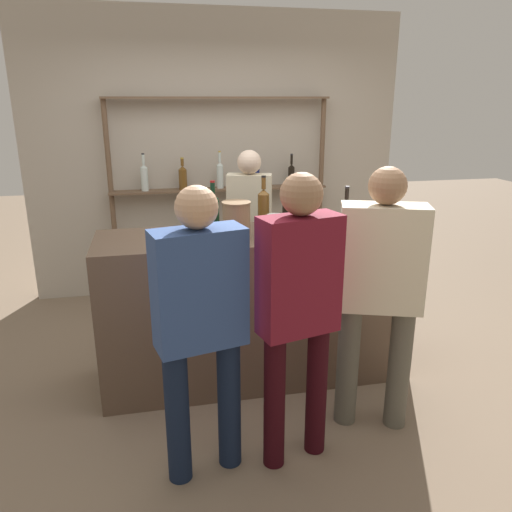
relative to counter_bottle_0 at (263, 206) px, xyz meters
The scene contains 16 objects.
ground_plane 1.25m from the counter_bottle_0, 115.46° to the right, with size 16.00×16.00×0.00m, color #7A6651.
bar_counter 0.72m from the counter_bottle_0, 115.46° to the right, with size 2.17×0.65×1.09m, color brown.
back_wall 1.73m from the counter_bottle_0, 93.31° to the left, with size 3.77×0.12×2.80m, color #B2A899.
back_shelf 1.54m from the counter_bottle_0, 94.21° to the left, with size 2.18×0.18×1.99m.
counter_bottle_0 is the anchor object (origin of this frame).
counter_bottle_1 0.28m from the counter_bottle_0, 27.18° to the right, with size 0.07×0.07×0.33m.
counter_bottle_2 0.60m from the counter_bottle_0, 33.84° to the right, with size 0.07×0.07×0.32m.
counter_bottle_3 0.18m from the counter_bottle_0, ahead, with size 0.09×0.09×0.34m.
counter_bottle_4 0.38m from the counter_bottle_0, behind, with size 0.09×0.09×0.35m.
wine_glass 0.69m from the counter_bottle_0, 146.94° to the right, with size 0.09×0.09×0.16m.
ice_bucket 0.37m from the counter_bottle_0, 131.66° to the right, with size 0.19×0.19×0.24m.
cork_jar 0.27m from the counter_bottle_0, 85.09° to the right, with size 0.12×0.12×0.14m.
customer_right 1.09m from the counter_bottle_0, 62.32° to the right, with size 0.53×0.36×1.62m.
customer_center 1.17m from the counter_bottle_0, 93.49° to the right, with size 0.45×0.28×1.64m.
customer_left 1.32m from the counter_bottle_0, 117.02° to the right, with size 0.49×0.30×1.59m.
server_behind_counter 0.80m from the counter_bottle_0, 86.75° to the left, with size 0.41×0.27×1.56m.
Camera 1 is at (-0.68, -3.23, 1.98)m, focal length 35.00 mm.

